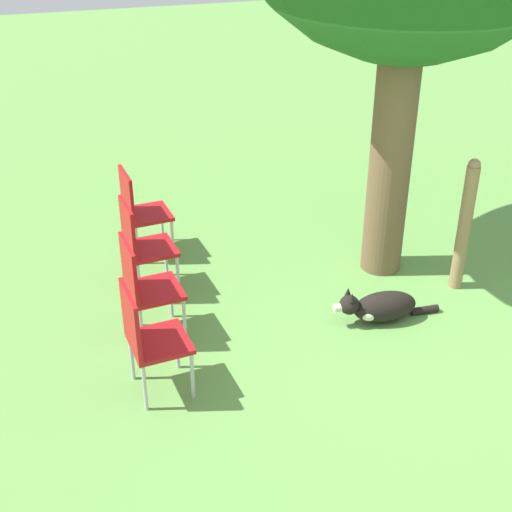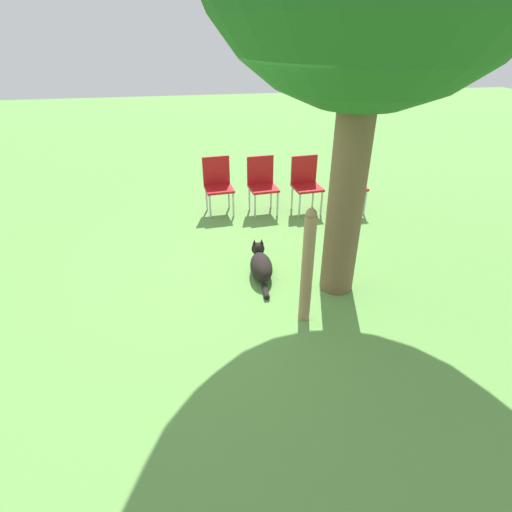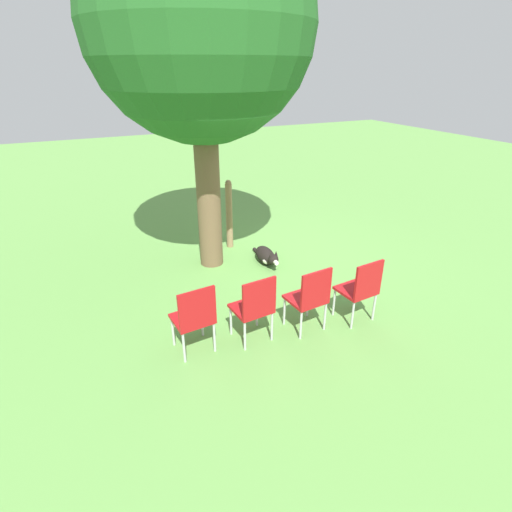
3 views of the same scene
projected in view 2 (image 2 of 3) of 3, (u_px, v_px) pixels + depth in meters
name	position (u px, v px, depth m)	size (l,w,h in m)	color
ground_plane	(266.00, 280.00, 4.93)	(30.00, 30.00, 0.00)	#609947
dog	(261.00, 264.00, 4.98)	(0.98, 0.30, 0.35)	black
fence_post	(307.00, 267.00, 3.97)	(0.12, 0.12, 1.28)	#937551
red_chair_0	(218.00, 182.00, 6.48)	(0.46, 0.48, 0.90)	#B21419
red_chair_1	(262.00, 181.00, 6.51)	(0.46, 0.48, 0.90)	#B21419
red_chair_2	(306.00, 181.00, 6.53)	(0.46, 0.48, 0.90)	#B21419
red_chair_3	(349.00, 180.00, 6.55)	(0.46, 0.48, 0.90)	#B21419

